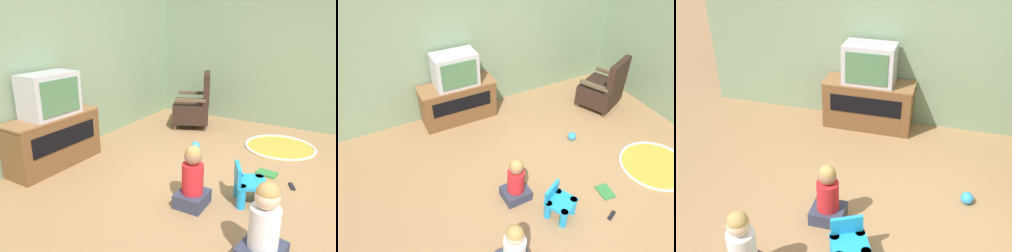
{
  "view_description": "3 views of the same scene",
  "coord_description": "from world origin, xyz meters",
  "views": [
    {
      "loc": [
        -3.09,
        -1.23,
        1.77
      ],
      "look_at": [
        -0.24,
        0.5,
        0.68
      ],
      "focal_mm": 35.0,
      "sensor_mm": 36.0,
      "label": 1
    },
    {
      "loc": [
        -1.85,
        -2.34,
        3.28
      ],
      "look_at": [
        -0.36,
        0.63,
        0.7
      ],
      "focal_mm": 35.0,
      "sensor_mm": 36.0,
      "label": 2
    },
    {
      "loc": [
        0.44,
        -2.69,
        2.73
      ],
      "look_at": [
        -0.46,
        0.45,
        0.85
      ],
      "focal_mm": 42.0,
      "sensor_mm": 36.0,
      "label": 3
    }
  ],
  "objects": [
    {
      "name": "ground_plane",
      "position": [
        0.0,
        0.0,
        0.0
      ],
      "size": [
        30.0,
        30.0,
        0.0
      ],
      "primitive_type": "plane",
      "color": "#9E754C"
    },
    {
      "name": "wall_back",
      "position": [
        -0.17,
        2.28,
        1.41
      ],
      "size": [
        5.66,
        0.12,
        2.82
      ],
      "color": "gray",
      "rests_on": "ground_plane"
    },
    {
      "name": "tv_cabinet",
      "position": [
        -0.55,
        1.98,
        0.34
      ],
      "size": [
        1.2,
        0.45,
        0.65
      ],
      "color": "brown",
      "rests_on": "ground_plane"
    },
    {
      "name": "television",
      "position": [
        -0.55,
        1.97,
        0.91
      ],
      "size": [
        0.66,
        0.4,
        0.52
      ],
      "color": "#B7B7BC",
      "rests_on": "tv_cabinet"
    },
    {
      "name": "black_armchair",
      "position": [
        1.79,
        1.21,
        0.35
      ],
      "size": [
        0.83,
        0.8,
        0.92
      ],
      "rotation": [
        0.0,
        0.0,
        3.56
      ],
      "color": "brown",
      "rests_on": "ground_plane"
    },
    {
      "name": "yellow_kid_chair",
      "position": [
        -0.17,
        -0.4,
        0.18
      ],
      "size": [
        0.41,
        0.41,
        0.41
      ],
      "rotation": [
        0.0,
        0.0,
        0.47
      ],
      "color": "#1E99DB",
      "rests_on": "ground_plane"
    },
    {
      "name": "play_mat",
      "position": [
        1.52,
        -0.33,
        0.01
      ],
      "size": [
        0.99,
        0.99,
        0.04
      ],
      "color": "gold",
      "rests_on": "ground_plane"
    },
    {
      "name": "child_watching_left",
      "position": [
        -0.51,
        0.06,
        0.28
      ],
      "size": [
        0.33,
        0.29,
        0.64
      ],
      "rotation": [
        0.0,
        0.0,
        0.02
      ],
      "color": "#33384C",
      "rests_on": "ground_plane"
    },
    {
      "name": "child_watching_center",
      "position": [
        -0.96,
        -0.77,
        0.29
      ],
      "size": [
        0.39,
        0.35,
        0.68
      ],
      "rotation": [
        0.0,
        0.0,
        -0.15
      ],
      "color": "#33384C",
      "rests_on": "ground_plane"
    },
    {
      "name": "toy_ball",
      "position": [
        0.8,
        0.67,
        0.06
      ],
      "size": [
        0.13,
        0.13,
        0.13
      ],
      "color": "#3399E5",
      "rests_on": "ground_plane"
    },
    {
      "name": "book",
      "position": [
        0.56,
        -0.4,
        0.01
      ],
      "size": [
        0.19,
        0.25,
        0.02
      ],
      "rotation": [
        0.0,
        0.0,
        1.47
      ],
      "color": "#337F3D",
      "rests_on": "ground_plane"
    },
    {
      "name": "remote_control",
      "position": [
        0.39,
        -0.72,
        0.01
      ],
      "size": [
        0.15,
        0.1,
        0.02
      ],
      "rotation": [
        0.0,
        0.0,
        0.43
      ],
      "color": "black",
      "rests_on": "ground_plane"
    }
  ]
}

